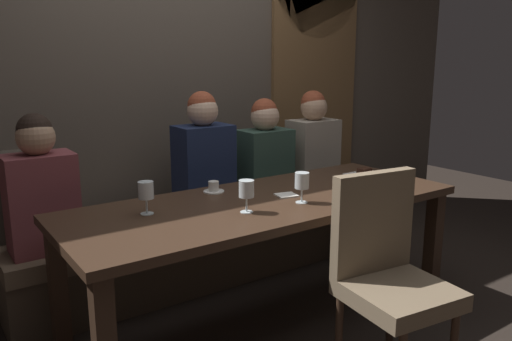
% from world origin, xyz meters
% --- Properties ---
extents(ground, '(9.00, 9.00, 0.00)m').
position_xyz_m(ground, '(0.00, 0.00, 0.00)').
color(ground, black).
extents(back_wall_tiled, '(6.00, 0.12, 3.00)m').
position_xyz_m(back_wall_tiled, '(0.00, 1.22, 1.50)').
color(back_wall_tiled, brown).
rests_on(back_wall_tiled, ground).
extents(arched_door, '(0.90, 0.05, 2.55)m').
position_xyz_m(arched_door, '(1.35, 1.15, 1.36)').
color(arched_door, brown).
rests_on(arched_door, ground).
extents(dining_table, '(2.20, 0.84, 0.74)m').
position_xyz_m(dining_table, '(0.00, 0.00, 0.65)').
color(dining_table, '#342217').
rests_on(dining_table, ground).
extents(banquette_bench, '(2.50, 0.44, 0.45)m').
position_xyz_m(banquette_bench, '(0.00, 0.70, 0.23)').
color(banquette_bench, '#4A3C2E').
rests_on(banquette_bench, ground).
extents(chair_near_side, '(0.49, 0.49, 0.98)m').
position_xyz_m(chair_near_side, '(0.16, -0.72, 0.56)').
color(chair_near_side, '#3D281C').
rests_on(chair_near_side, ground).
extents(diner_redhead, '(0.36, 0.24, 0.76)m').
position_xyz_m(diner_redhead, '(-1.00, 0.69, 0.81)').
color(diner_redhead, brown).
rests_on(diner_redhead, banquette_bench).
extents(diner_bearded, '(0.36, 0.24, 0.84)m').
position_xyz_m(diner_bearded, '(0.02, 0.71, 0.85)').
color(diner_bearded, '#192342').
rests_on(diner_bearded, banquette_bench).
extents(diner_far_end, '(0.36, 0.24, 0.77)m').
position_xyz_m(diner_far_end, '(0.51, 0.71, 0.81)').
color(diner_far_end, '#2D473D').
rests_on(diner_far_end, banquette_bench).
extents(diner_near_end, '(0.36, 0.24, 0.81)m').
position_xyz_m(diner_near_end, '(0.97, 0.72, 0.83)').
color(diner_near_end, '#9E9384').
rests_on(diner_near_end, banquette_bench).
extents(wine_glass_near_left, '(0.08, 0.08, 0.16)m').
position_xyz_m(wine_glass_near_left, '(-0.22, -0.14, 0.85)').
color(wine_glass_near_left, silver).
rests_on(wine_glass_near_left, dining_table).
extents(wine_glass_far_right, '(0.08, 0.08, 0.16)m').
position_xyz_m(wine_glass_far_right, '(-0.64, 0.12, 0.85)').
color(wine_glass_far_right, silver).
rests_on(wine_glass_far_right, dining_table).
extents(wine_glass_center_back, '(0.08, 0.08, 0.16)m').
position_xyz_m(wine_glass_center_back, '(0.12, -0.17, 0.85)').
color(wine_glass_center_back, silver).
rests_on(wine_glass_center_back, dining_table).
extents(espresso_cup, '(0.12, 0.12, 0.06)m').
position_xyz_m(espresso_cup, '(-0.16, 0.29, 0.77)').
color(espresso_cup, white).
rests_on(espresso_cup, dining_table).
extents(dessert_plate, '(0.19, 0.19, 0.05)m').
position_xyz_m(dessert_plate, '(0.85, 0.08, 0.75)').
color(dessert_plate, white).
rests_on(dessert_plate, dining_table).
extents(folded_napkin, '(0.13, 0.12, 0.01)m').
position_xyz_m(folded_napkin, '(0.13, -0.01, 0.74)').
color(folded_napkin, silver).
rests_on(folded_napkin, dining_table).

